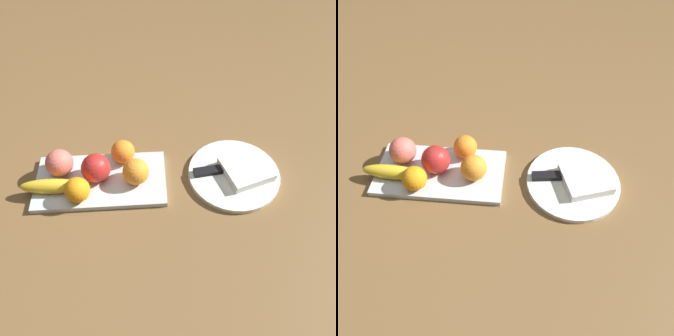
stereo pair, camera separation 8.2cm
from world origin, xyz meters
TOP-DOWN VIEW (x-y plane):
  - ground_plane at (0.00, 0.00)m, footprint 2.40×2.40m
  - fruit_tray at (-0.03, 0.03)m, footprint 0.32×0.17m
  - apple at (-0.03, 0.04)m, footprint 0.07×0.07m
  - banana at (-0.14, 0.01)m, footprint 0.16×0.04m
  - orange_near_apple at (0.03, 0.10)m, footprint 0.06×0.06m
  - orange_near_banana at (0.06, 0.03)m, footprint 0.07×0.07m
  - orange_center at (-0.07, -0.02)m, footprint 0.06×0.06m
  - peach at (-0.13, 0.07)m, footprint 0.07×0.07m
  - dinner_plate at (0.31, 0.03)m, footprint 0.23×0.23m
  - folded_napkin at (0.34, 0.03)m, footprint 0.14×0.14m
  - knife at (0.27, 0.04)m, footprint 0.18×0.04m

SIDE VIEW (x-z plane):
  - ground_plane at x=0.00m, z-range 0.00..0.00m
  - dinner_plate at x=0.31m, z-range 0.00..0.01m
  - fruit_tray at x=-0.03m, z-range 0.00..0.01m
  - knife at x=0.27m, z-range 0.01..0.02m
  - folded_napkin at x=0.34m, z-range 0.01..0.04m
  - banana at x=-0.14m, z-range 0.01..0.05m
  - orange_center at x=-0.07m, z-range 0.01..0.08m
  - orange_near_apple at x=0.03m, z-range 0.01..0.08m
  - orange_near_banana at x=0.06m, z-range 0.01..0.08m
  - peach at x=-0.13m, z-range 0.01..0.08m
  - apple at x=-0.03m, z-range 0.01..0.09m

